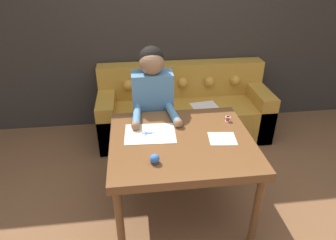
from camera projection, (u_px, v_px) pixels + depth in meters
name	position (u px, v px, depth m)	size (l,w,h in m)	color
ground_plane	(193.00, 212.00, 2.72)	(16.00, 16.00, 0.00)	brown
wall_back	(169.00, 24.00, 3.60)	(8.00, 0.06, 2.60)	#2D2823
dining_table	(181.00, 147.00, 2.45)	(1.15, 1.01, 0.74)	brown
couch	(183.00, 111.00, 3.77)	(2.07, 0.76, 0.87)	#B7842D
person	(153.00, 110.00, 2.97)	(0.44, 0.63, 1.33)	#33281E
pattern_paper_main	(150.00, 134.00, 2.49)	(0.43, 0.34, 0.00)	beige
pattern_paper_offcut	(222.00, 139.00, 2.42)	(0.24, 0.22, 0.00)	beige
scissors	(149.00, 133.00, 2.49)	(0.20, 0.07, 0.01)	silver
thread_spool	(228.00, 119.00, 2.66)	(0.04, 0.04, 0.05)	red
pin_cushion	(155.00, 159.00, 2.13)	(0.07, 0.07, 0.07)	#4C3828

